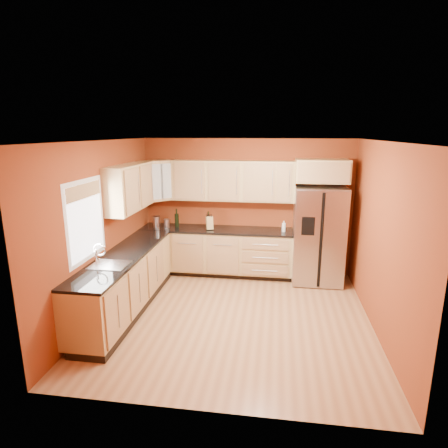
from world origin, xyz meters
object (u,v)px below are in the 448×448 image
(wine_bottle_a, at_px, (208,220))
(soap_dispenser, at_px, (284,226))
(canister_left, at_px, (157,222))
(knife_block, at_px, (210,223))
(refrigerator, at_px, (318,235))

(wine_bottle_a, relative_size, soap_dispenser, 1.61)
(canister_left, bearing_deg, wine_bottle_a, 4.05)
(wine_bottle_a, xyz_separation_m, soap_dispenser, (1.42, -0.05, -0.06))
(wine_bottle_a, bearing_deg, knife_block, -62.18)
(refrigerator, distance_m, canister_left, 3.06)
(refrigerator, height_order, wine_bottle_a, refrigerator)
(canister_left, distance_m, knife_block, 1.04)
(knife_block, bearing_deg, canister_left, 160.20)
(refrigerator, distance_m, wine_bottle_a, 2.06)
(canister_left, relative_size, soap_dispenser, 1.06)
(knife_block, bearing_deg, refrigerator, -20.15)
(canister_left, xyz_separation_m, soap_dispenser, (2.43, 0.03, -0.01))
(knife_block, distance_m, soap_dispenser, 1.39)
(refrigerator, bearing_deg, wine_bottle_a, 177.87)
(knife_block, relative_size, soap_dispenser, 1.20)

